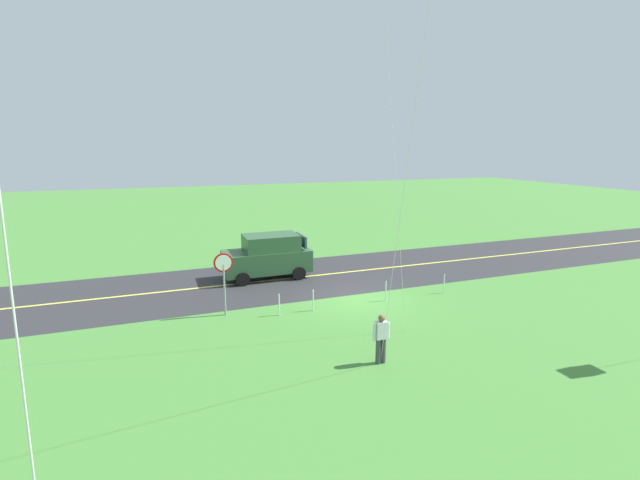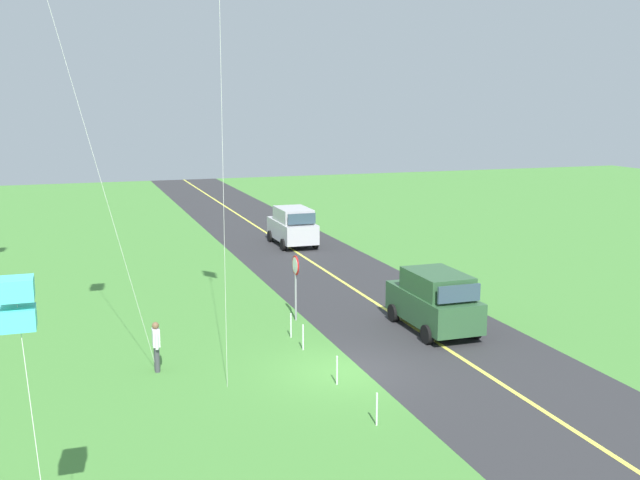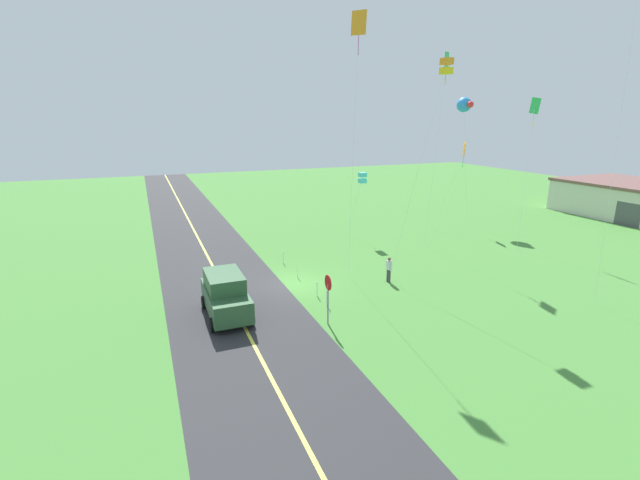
# 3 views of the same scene
# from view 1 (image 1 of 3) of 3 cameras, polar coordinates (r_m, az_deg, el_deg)

# --- Properties ---
(ground_plane) EXTENTS (120.00, 120.00, 0.10)m
(ground_plane) POSITION_cam_1_polar(r_m,az_deg,el_deg) (19.96, 4.88, -7.66)
(ground_plane) COLOR #478438
(asphalt_road) EXTENTS (120.00, 7.00, 0.00)m
(asphalt_road) POSITION_cam_1_polar(r_m,az_deg,el_deg) (23.43, 0.70, -4.47)
(asphalt_road) COLOR #2D2D30
(asphalt_road) RESTS_ON ground
(road_centre_stripe) EXTENTS (120.00, 0.16, 0.00)m
(road_centre_stripe) POSITION_cam_1_polar(r_m,az_deg,el_deg) (23.43, 0.70, -4.46)
(road_centre_stripe) COLOR #E5E04C
(road_centre_stripe) RESTS_ON asphalt_road
(car_suv_foreground) EXTENTS (4.40, 2.12, 2.24)m
(car_suv_foreground) POSITION_cam_1_polar(r_m,az_deg,el_deg) (22.79, -6.72, -2.03)
(car_suv_foreground) COLOR #2D5633
(car_suv_foreground) RESTS_ON ground
(stop_sign) EXTENTS (0.76, 0.08, 2.56)m
(stop_sign) POSITION_cam_1_polar(r_m,az_deg,el_deg) (17.87, -12.32, -4.03)
(stop_sign) COLOR gray
(stop_sign) RESTS_ON ground
(person_adult_near) EXTENTS (0.58, 0.22, 1.60)m
(person_adult_near) POSITION_cam_1_polar(r_m,az_deg,el_deg) (14.14, 7.89, -12.30)
(person_adult_near) COLOR #3F3F47
(person_adult_near) RESTS_ON ground
(fence_post_0) EXTENTS (0.05, 0.05, 0.90)m
(fence_post_0) POSITION_cam_1_polar(r_m,az_deg,el_deg) (21.23, 15.70, -5.44)
(fence_post_0) COLOR silver
(fence_post_0) RESTS_ON ground
(fence_post_1) EXTENTS (0.05, 0.05, 0.90)m
(fence_post_1) POSITION_cam_1_polar(r_m,az_deg,el_deg) (19.65, 8.48, -6.53)
(fence_post_1) COLOR silver
(fence_post_1) RESTS_ON ground
(fence_post_2) EXTENTS (0.05, 0.05, 0.90)m
(fence_post_2) POSITION_cam_1_polar(r_m,az_deg,el_deg) (18.33, -0.89, -7.78)
(fence_post_2) COLOR silver
(fence_post_2) RESTS_ON ground
(fence_post_3) EXTENTS (0.05, 0.05, 0.90)m
(fence_post_3) POSITION_cam_1_polar(r_m,az_deg,el_deg) (17.92, -5.29, -8.30)
(fence_post_3) COLOR silver
(fence_post_3) RESTS_ON ground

